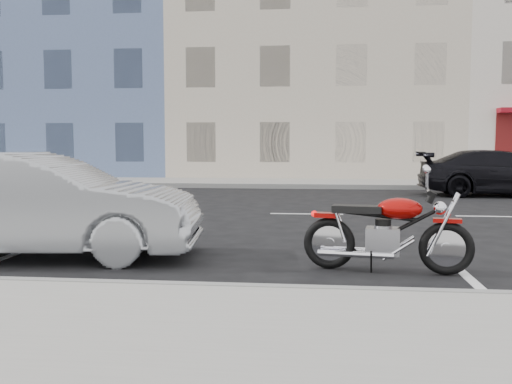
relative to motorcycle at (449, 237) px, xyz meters
The scene contains 9 objects.
ground 5.70m from the motorcycle, 87.92° to the left, with size 120.00×120.00×0.00m, color black.
sidewalk_far 15.16m from the motorcycle, 108.44° to the left, with size 80.00×3.40×0.15m, color gray.
curb_near 4.99m from the motorcycle, 164.59° to the right, with size 80.00×0.12×0.16m, color gray.
curb_far 13.56m from the motorcycle, 110.71° to the left, with size 80.00×0.12×0.16m, color gray.
bldg_blue 26.64m from the motorcycle, 122.11° to the left, with size 12.00×12.00×13.00m, color slate.
bldg_cream 22.68m from the motorcycle, 94.67° to the left, with size 12.00×12.00×11.50m, color beige.
motorcycle is the anchor object (origin of this frame).
sedan_silver 5.37m from the motorcycle, behind, with size 1.52×4.36×1.44m, color #989B9F.
car_far 11.31m from the motorcycle, 70.35° to the left, with size 1.91×4.69×1.36m, color black.
Camera 1 is at (-1.75, -12.53, 1.56)m, focal length 40.00 mm.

